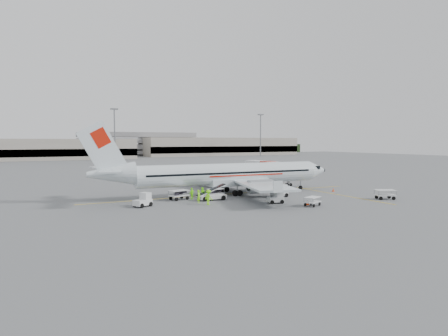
{
  "coord_description": "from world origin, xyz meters",
  "views": [
    {
      "loc": [
        -26.02,
        -49.64,
        7.91
      ],
      "look_at": [
        0.0,
        2.0,
        3.8
      ],
      "focal_mm": 30.0,
      "sensor_mm": 36.0,
      "label": 1
    }
  ],
  "objects_px": {
    "belt_loader": "(212,190)",
    "tug_fore": "(279,191)",
    "jet_bridge": "(268,172)",
    "aircraft": "(231,160)",
    "tug_aft": "(143,200)",
    "tug_mid": "(275,197)"
  },
  "relations": [
    {
      "from": "jet_bridge",
      "to": "tug_fore",
      "type": "height_order",
      "value": "jet_bridge"
    },
    {
      "from": "jet_bridge",
      "to": "tug_aft",
      "type": "bearing_deg",
      "value": -157.16
    },
    {
      "from": "belt_loader",
      "to": "jet_bridge",
      "type": "bearing_deg",
      "value": 39.61
    },
    {
      "from": "aircraft",
      "to": "tug_aft",
      "type": "xyz_separation_m",
      "value": [
        -14.67,
        -4.89,
        -4.37
      ]
    },
    {
      "from": "tug_mid",
      "to": "tug_aft",
      "type": "bearing_deg",
      "value": 174.34
    },
    {
      "from": "belt_loader",
      "to": "tug_fore",
      "type": "height_order",
      "value": "belt_loader"
    },
    {
      "from": "belt_loader",
      "to": "tug_fore",
      "type": "distance_m",
      "value": 9.94
    },
    {
      "from": "belt_loader",
      "to": "tug_fore",
      "type": "bearing_deg",
      "value": -7.32
    },
    {
      "from": "tug_mid",
      "to": "tug_aft",
      "type": "relative_size",
      "value": 0.91
    },
    {
      "from": "tug_mid",
      "to": "aircraft",
      "type": "bearing_deg",
      "value": 109.14
    },
    {
      "from": "tug_fore",
      "to": "tug_aft",
      "type": "distance_m",
      "value": 19.53
    },
    {
      "from": "aircraft",
      "to": "jet_bridge",
      "type": "relative_size",
      "value": 2.36
    },
    {
      "from": "tug_fore",
      "to": "tug_aft",
      "type": "xyz_separation_m",
      "value": [
        -19.52,
        0.82,
        -0.04
      ]
    },
    {
      "from": "aircraft",
      "to": "belt_loader",
      "type": "distance_m",
      "value": 7.44
    },
    {
      "from": "tug_fore",
      "to": "tug_mid",
      "type": "distance_m",
      "value": 5.63
    },
    {
      "from": "aircraft",
      "to": "tug_aft",
      "type": "relative_size",
      "value": 17.39
    },
    {
      "from": "tug_aft",
      "to": "jet_bridge",
      "type": "bearing_deg",
      "value": -3.26
    },
    {
      "from": "tug_fore",
      "to": "tug_aft",
      "type": "bearing_deg",
      "value": 174.68
    },
    {
      "from": "aircraft",
      "to": "tug_fore",
      "type": "distance_m",
      "value": 8.65
    },
    {
      "from": "belt_loader",
      "to": "tug_mid",
      "type": "height_order",
      "value": "belt_loader"
    },
    {
      "from": "jet_bridge",
      "to": "belt_loader",
      "type": "height_order",
      "value": "jet_bridge"
    },
    {
      "from": "tug_fore",
      "to": "belt_loader",
      "type": "bearing_deg",
      "value": 167.15
    }
  ]
}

